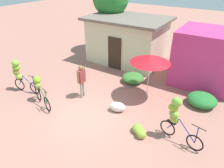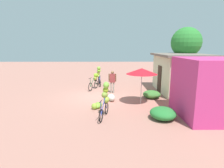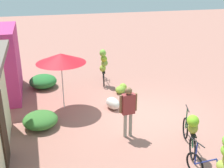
{
  "view_description": "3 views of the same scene",
  "coord_description": "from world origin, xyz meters",
  "px_view_note": "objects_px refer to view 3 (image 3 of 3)",
  "views": [
    {
      "loc": [
        4.65,
        -5.26,
        5.53
      ],
      "look_at": [
        0.61,
        1.12,
        1.24
      ],
      "focal_mm": 32.85,
      "sensor_mm": 36.0,
      "label": 1
    },
    {
      "loc": [
        12.21,
        1.01,
        3.41
      ],
      "look_at": [
        0.38,
        1.1,
        0.99
      ],
      "focal_mm": 29.33,
      "sensor_mm": 36.0,
      "label": 2
    },
    {
      "loc": [
        -8.34,
        3.73,
        4.77
      ],
      "look_at": [
        0.37,
        1.23,
        1.25
      ],
      "focal_mm": 44.41,
      "sensor_mm": 36.0,
      "label": 3
    }
  ],
  "objects_px": {
    "market_umbrella": "(61,58)",
    "produce_sack": "(113,103)",
    "bicycle_near_pile": "(191,129)",
    "bicycle_leftmost": "(224,160)",
    "bicycle_center_loaded": "(103,65)",
    "banana_pile_on_ground": "(121,89)",
    "person_vendor": "(128,107)"
  },
  "relations": [
    {
      "from": "banana_pile_on_ground",
      "to": "bicycle_near_pile",
      "type": "bearing_deg",
      "value": -173.71
    },
    {
      "from": "bicycle_near_pile",
      "to": "produce_sack",
      "type": "distance_m",
      "value": 3.64
    },
    {
      "from": "market_umbrella",
      "to": "produce_sack",
      "type": "bearing_deg",
      "value": -108.7
    },
    {
      "from": "produce_sack",
      "to": "person_vendor",
      "type": "relative_size",
      "value": 0.42
    },
    {
      "from": "market_umbrella",
      "to": "banana_pile_on_ground",
      "type": "height_order",
      "value": "market_umbrella"
    },
    {
      "from": "produce_sack",
      "to": "banana_pile_on_ground",
      "type": "bearing_deg",
      "value": -29.07
    },
    {
      "from": "bicycle_near_pile",
      "to": "banana_pile_on_ground",
      "type": "xyz_separation_m",
      "value": [
        4.8,
        0.53,
        -0.6
      ]
    },
    {
      "from": "bicycle_leftmost",
      "to": "bicycle_center_loaded",
      "type": "height_order",
      "value": "bicycle_center_loaded"
    },
    {
      "from": "bicycle_leftmost",
      "to": "bicycle_near_pile",
      "type": "distance_m",
      "value": 1.73
    },
    {
      "from": "bicycle_leftmost",
      "to": "bicycle_near_pile",
      "type": "xyz_separation_m",
      "value": [
        1.7,
        -0.23,
        -0.23
      ]
    },
    {
      "from": "bicycle_near_pile",
      "to": "banana_pile_on_ground",
      "type": "relative_size",
      "value": 2.09
    },
    {
      "from": "market_umbrella",
      "to": "produce_sack",
      "type": "xyz_separation_m",
      "value": [
        -0.61,
        -1.8,
        -1.77
      ]
    },
    {
      "from": "bicycle_leftmost",
      "to": "produce_sack",
      "type": "relative_size",
      "value": 2.37
    },
    {
      "from": "market_umbrella",
      "to": "bicycle_leftmost",
      "type": "relative_size",
      "value": 1.31
    },
    {
      "from": "bicycle_leftmost",
      "to": "person_vendor",
      "type": "distance_m",
      "value": 3.24
    },
    {
      "from": "market_umbrella",
      "to": "produce_sack",
      "type": "distance_m",
      "value": 2.6
    },
    {
      "from": "bicycle_leftmost",
      "to": "produce_sack",
      "type": "xyz_separation_m",
      "value": [
        5.05,
        1.1,
        -0.76
      ]
    },
    {
      "from": "banana_pile_on_ground",
      "to": "produce_sack",
      "type": "relative_size",
      "value": 1.14
    },
    {
      "from": "bicycle_leftmost",
      "to": "banana_pile_on_ground",
      "type": "xyz_separation_m",
      "value": [
        6.5,
        0.3,
        -0.83
      ]
    },
    {
      "from": "bicycle_near_pile",
      "to": "produce_sack",
      "type": "relative_size",
      "value": 2.38
    },
    {
      "from": "banana_pile_on_ground",
      "to": "produce_sack",
      "type": "bearing_deg",
      "value": 150.93
    },
    {
      "from": "bicycle_center_loaded",
      "to": "person_vendor",
      "type": "relative_size",
      "value": 1.03
    },
    {
      "from": "market_umbrella",
      "to": "bicycle_near_pile",
      "type": "relative_size",
      "value": 1.3
    },
    {
      "from": "market_umbrella",
      "to": "produce_sack",
      "type": "relative_size",
      "value": 3.1
    },
    {
      "from": "bicycle_near_pile",
      "to": "person_vendor",
      "type": "height_order",
      "value": "person_vendor"
    },
    {
      "from": "bicycle_leftmost",
      "to": "person_vendor",
      "type": "bearing_deg",
      "value": 21.72
    },
    {
      "from": "market_umbrella",
      "to": "bicycle_center_loaded",
      "type": "height_order",
      "value": "market_umbrella"
    },
    {
      "from": "bicycle_leftmost",
      "to": "banana_pile_on_ground",
      "type": "height_order",
      "value": "bicycle_leftmost"
    },
    {
      "from": "market_umbrella",
      "to": "bicycle_near_pile",
      "type": "bearing_deg",
      "value": -141.6
    },
    {
      "from": "bicycle_center_loaded",
      "to": "produce_sack",
      "type": "xyz_separation_m",
      "value": [
        -2.58,
        0.3,
        -0.76
      ]
    },
    {
      "from": "produce_sack",
      "to": "person_vendor",
      "type": "distance_m",
      "value": 2.19
    },
    {
      "from": "bicycle_center_loaded",
      "to": "banana_pile_on_ground",
      "type": "relative_size",
      "value": 2.15
    }
  ]
}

